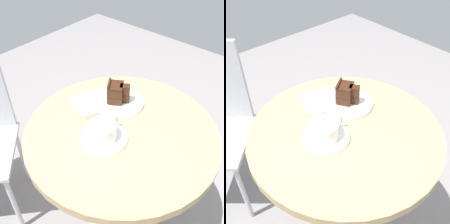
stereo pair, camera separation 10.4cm
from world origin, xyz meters
The scene contains 8 objects.
cafe_table centered at (0.00, 0.00, 0.63)m, with size 0.71×0.71×0.76m.
saucer centered at (-0.08, 0.02, 0.76)m, with size 0.17×0.17×0.01m.
coffee_cup centered at (-0.08, 0.02, 0.80)m, with size 0.14×0.10×0.06m.
teaspoon centered at (-0.11, 0.06, 0.77)m, with size 0.05×0.10×0.00m.
cake_plate centered at (0.11, 0.10, 0.76)m, with size 0.20×0.20×0.01m.
cake_slice centered at (0.11, 0.12, 0.81)m, with size 0.09×0.10×0.08m.
fork centered at (0.11, 0.16, 0.77)m, with size 0.13×0.11×0.00m.
napkin centered at (0.04, 0.20, 0.76)m, with size 0.19×0.19×0.00m.
Camera 1 is at (-0.58, -0.46, 1.47)m, focal length 45.00 mm.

